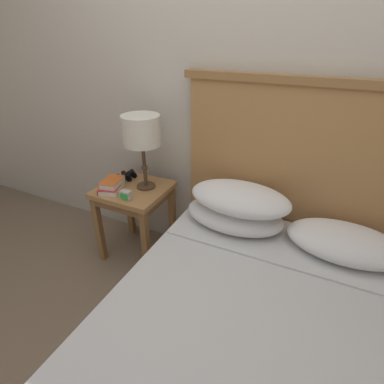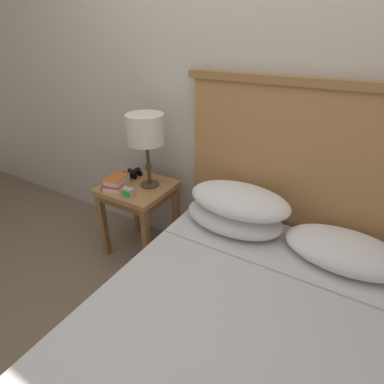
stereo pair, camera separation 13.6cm
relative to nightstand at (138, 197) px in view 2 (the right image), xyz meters
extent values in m
plane|color=#7A6651|center=(0.63, -0.72, -0.48)|extent=(20.00, 20.00, 0.00)
cube|color=beige|center=(0.63, 0.31, 0.82)|extent=(8.00, 0.06, 2.60)
cube|color=#AD7A47|center=(0.00, 0.00, 0.08)|extent=(0.47, 0.44, 0.04)
cube|color=brown|center=(0.00, 0.00, 0.03)|extent=(0.44, 0.42, 0.05)
cube|color=olive|center=(-0.20, -0.19, -0.21)|extent=(0.04, 0.04, 0.53)
cube|color=olive|center=(0.20, -0.19, -0.21)|extent=(0.04, 0.04, 0.53)
cube|color=olive|center=(-0.20, 0.19, -0.21)|extent=(0.04, 0.04, 0.53)
cube|color=olive|center=(0.20, 0.19, -0.21)|extent=(0.04, 0.04, 0.53)
cube|color=silver|center=(1.07, -0.75, -0.12)|extent=(1.35, 1.88, 0.23)
cube|color=silver|center=(1.07, -0.11, 0.00)|extent=(1.32, 0.28, 0.01)
cube|color=#AD7A47|center=(1.07, 0.24, 0.17)|extent=(1.44, 0.06, 1.29)
cube|color=olive|center=(1.07, 0.24, 0.84)|extent=(1.51, 0.10, 0.04)
ellipsoid|color=white|center=(0.74, 0.00, 0.07)|extent=(0.60, 0.36, 0.15)
ellipsoid|color=white|center=(1.36, 0.00, 0.07)|extent=(0.60, 0.36, 0.15)
ellipsoid|color=white|center=(0.77, 0.00, 0.20)|extent=(0.60, 0.36, 0.15)
cylinder|color=#4C3823|center=(0.08, 0.05, 0.10)|extent=(0.13, 0.13, 0.01)
cylinder|color=#4C3823|center=(0.08, 0.05, 0.26)|extent=(0.02, 0.02, 0.30)
sphere|color=#4C3823|center=(0.08, 0.05, 0.24)|extent=(0.04, 0.04, 0.04)
cylinder|color=silver|center=(0.08, 0.05, 0.50)|extent=(0.25, 0.25, 0.19)
cube|color=silver|center=(-0.11, -0.10, 0.11)|extent=(0.18, 0.22, 0.04)
cube|color=#B2282D|center=(-0.11, -0.10, 0.13)|extent=(0.18, 0.23, 0.00)
cube|color=#B2282D|center=(-0.17, -0.11, 0.11)|extent=(0.07, 0.19, 0.04)
cube|color=silver|center=(-0.10, -0.09, 0.15)|extent=(0.15, 0.19, 0.03)
cube|color=orange|center=(-0.10, -0.09, 0.17)|extent=(0.15, 0.19, 0.00)
cube|color=orange|center=(-0.16, -0.10, 0.15)|extent=(0.04, 0.17, 0.04)
cylinder|color=black|center=(-0.13, 0.07, 0.12)|extent=(0.04, 0.10, 0.04)
cylinder|color=black|center=(-0.08, 0.07, 0.12)|extent=(0.05, 0.01, 0.05)
cylinder|color=black|center=(-0.18, 0.06, 0.12)|extent=(0.04, 0.01, 0.04)
cylinder|color=black|center=(-0.13, 0.13, 0.12)|extent=(0.04, 0.10, 0.04)
cylinder|color=black|center=(-0.08, 0.13, 0.12)|extent=(0.05, 0.01, 0.05)
cylinder|color=black|center=(-0.18, 0.13, 0.12)|extent=(0.04, 0.01, 0.04)
cube|color=black|center=(-0.13, 0.10, 0.12)|extent=(0.06, 0.04, 0.01)
cylinder|color=black|center=(-0.13, 0.10, 0.13)|extent=(0.02, 0.01, 0.02)
cube|color=#B7B2A8|center=(0.06, -0.16, 0.12)|extent=(0.07, 0.04, 0.06)
cube|color=green|center=(0.06, -0.18, 0.12)|extent=(0.06, 0.00, 0.04)
camera|label=1|loc=(1.17, -1.50, 1.07)|focal=28.00mm
camera|label=2|loc=(1.29, -1.44, 1.07)|focal=28.00mm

